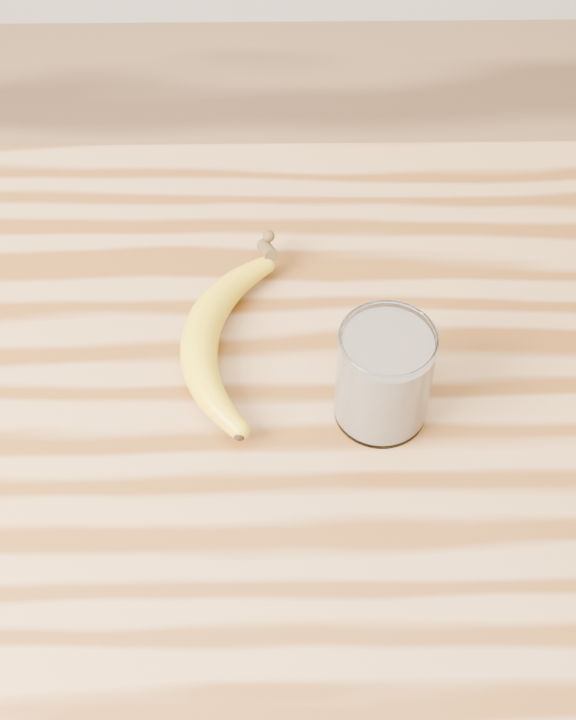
{
  "coord_description": "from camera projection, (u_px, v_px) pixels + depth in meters",
  "views": [
    {
      "loc": [
        0.0,
        -0.5,
        1.66
      ],
      "look_at": [
        0.01,
        0.06,
        0.93
      ],
      "focal_mm": 50.0,
      "sensor_mm": 36.0,
      "label": 1
    }
  ],
  "objects": [
    {
      "name": "table",
      "position": [
        277.0,
        504.0,
        1.01
      ],
      "size": [
        1.2,
        0.8,
        0.9
      ],
      "color": "#A07142",
      "rests_on": "ground"
    },
    {
      "name": "smoothie_glass",
      "position": [
        384.0,
        376.0,
        0.88
      ],
      "size": [
        0.09,
        0.09,
        0.11
      ],
      "color": "white",
      "rests_on": "table"
    },
    {
      "name": "banana",
      "position": [
        199.0,
        338.0,
        0.95
      ],
      "size": [
        0.14,
        0.31,
        0.04
      ],
      "primitive_type": null,
      "rotation": [
        0.0,
        0.0,
        -0.11
      ],
      "color": "gold",
      "rests_on": "table"
    }
  ]
}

